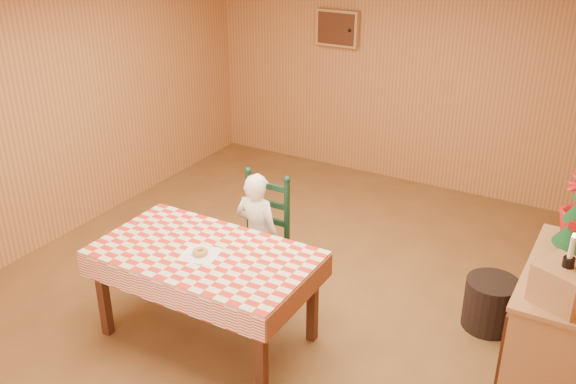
{
  "coord_description": "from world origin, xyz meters",
  "views": [
    {
      "loc": [
        2.37,
        -3.95,
        3.18
      ],
      "look_at": [
        0.0,
        0.2,
        0.95
      ],
      "focal_mm": 40.0,
      "sensor_mm": 36.0,
      "label": 1
    }
  ],
  "objects_px": {
    "seated_child": "(257,235)",
    "crate": "(564,284)",
    "ladder_chair": "(261,238)",
    "dining_table": "(205,261)",
    "shelf_unit": "(556,328)",
    "storage_bin": "(490,304)"
  },
  "relations": [
    {
      "from": "ladder_chair",
      "to": "shelf_unit",
      "type": "bearing_deg",
      "value": -0.44
    },
    {
      "from": "seated_child",
      "to": "crate",
      "type": "bearing_deg",
      "value": 171.47
    },
    {
      "from": "dining_table",
      "to": "storage_bin",
      "type": "distance_m",
      "value": 2.29
    },
    {
      "from": "dining_table",
      "to": "crate",
      "type": "height_order",
      "value": "crate"
    },
    {
      "from": "dining_table",
      "to": "storage_bin",
      "type": "xyz_separation_m",
      "value": [
        1.87,
        1.23,
        -0.48
      ]
    },
    {
      "from": "shelf_unit",
      "to": "storage_bin",
      "type": "bearing_deg",
      "value": 138.87
    },
    {
      "from": "dining_table",
      "to": "ladder_chair",
      "type": "height_order",
      "value": "ladder_chair"
    },
    {
      "from": "ladder_chair",
      "to": "storage_bin",
      "type": "relative_size",
      "value": 2.57
    },
    {
      "from": "seated_child",
      "to": "crate",
      "type": "distance_m",
      "value": 2.49
    },
    {
      "from": "ladder_chair",
      "to": "crate",
      "type": "xyz_separation_m",
      "value": [
        2.41,
        -0.42,
        0.55
      ]
    },
    {
      "from": "dining_table",
      "to": "shelf_unit",
      "type": "distance_m",
      "value": 2.53
    },
    {
      "from": "crate",
      "to": "storage_bin",
      "type": "bearing_deg",
      "value": 121.91
    },
    {
      "from": "seated_child",
      "to": "storage_bin",
      "type": "xyz_separation_m",
      "value": [
        1.87,
        0.5,
        -0.35
      ]
    },
    {
      "from": "dining_table",
      "to": "shelf_unit",
      "type": "relative_size",
      "value": 1.34
    },
    {
      "from": "storage_bin",
      "to": "seated_child",
      "type": "bearing_deg",
      "value": -165.1
    },
    {
      "from": "dining_table",
      "to": "seated_child",
      "type": "bearing_deg",
      "value": 90.0
    },
    {
      "from": "crate",
      "to": "dining_table",
      "type": "bearing_deg",
      "value": -171.3
    },
    {
      "from": "shelf_unit",
      "to": "storage_bin",
      "type": "xyz_separation_m",
      "value": [
        -0.53,
        0.46,
        -0.26
      ]
    },
    {
      "from": "ladder_chair",
      "to": "crate",
      "type": "distance_m",
      "value": 2.51
    },
    {
      "from": "ladder_chair",
      "to": "seated_child",
      "type": "bearing_deg",
      "value": -90.0
    },
    {
      "from": "dining_table",
      "to": "storage_bin",
      "type": "relative_size",
      "value": 3.94
    },
    {
      "from": "ladder_chair",
      "to": "dining_table",
      "type": "bearing_deg",
      "value": -90.0
    }
  ]
}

